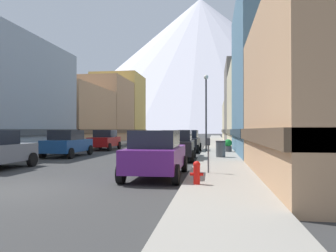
{
  "coord_description": "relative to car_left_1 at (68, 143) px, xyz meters",
  "views": [
    {
      "loc": [
        5.99,
        -8.65,
        1.8
      ],
      "look_at": [
        0.02,
        32.43,
        2.29
      ],
      "focal_mm": 34.32,
      "sensor_mm": 36.0,
      "label": 1
    }
  ],
  "objects": [
    {
      "name": "storefront_right_1",
      "position": [
        15.78,
        2.83,
        4.47
      ],
      "size": [
        9.26,
        11.57,
        11.09
      ],
      "color": "slate",
      "rests_on": "ground"
    },
    {
      "name": "car_left_2",
      "position": [
        -0.0,
        7.37,
        0.0
      ],
      "size": [
        2.23,
        4.48,
        1.78
      ],
      "color": "#9E1111",
      "rests_on": "ground"
    },
    {
      "name": "streetlamp_right",
      "position": [
        9.15,
        4.24,
        3.09
      ],
      "size": [
        0.36,
        0.36,
        5.86
      ],
      "color": "black",
      "rests_on": "sidewalk_right"
    },
    {
      "name": "storefront_left_4",
      "position": [
        -7.88,
        37.34,
        4.9
      ],
      "size": [
        8.66,
        8.82,
        11.97
      ],
      "color": "#D8B259",
      "rests_on": "ground"
    },
    {
      "name": "ground_plane",
      "position": [
        3.8,
        -11.72,
        -0.9
      ],
      "size": [
        400.0,
        400.0,
        0.0
      ],
      "primitive_type": "plane",
      "color": "#343434"
    },
    {
      "name": "mountain_backdrop",
      "position": [
        -1.78,
        248.28,
        55.04
      ],
      "size": [
        247.81,
        247.81,
        111.88
      ],
      "primitive_type": "cone",
      "color": "silver",
      "rests_on": "ground"
    },
    {
      "name": "storefront_left_3",
      "position": [
        -7.82,
        27.72,
        3.79
      ],
      "size": [
        8.53,
        9.83,
        9.72
      ],
      "color": "tan",
      "rests_on": "ground"
    },
    {
      "name": "storefront_left_2",
      "position": [
        -7.87,
        16.4,
        2.45
      ],
      "size": [
        8.64,
        12.43,
        6.96
      ],
      "color": "tan",
      "rests_on": "ground"
    },
    {
      "name": "potted_plant_1",
      "position": [
        -3.2,
        4.95,
        -0.23
      ],
      "size": [
        0.63,
        0.63,
        0.95
      ],
      "color": "#4C4C51",
      "rests_on": "sidewalk_left"
    },
    {
      "name": "car_right_0",
      "position": [
        7.6,
        -8.41,
        0.0
      ],
      "size": [
        2.1,
        4.42,
        1.78
      ],
      "color": "#591E72",
      "rests_on": "ground"
    },
    {
      "name": "potted_plant_0",
      "position": [
        10.8,
        4.24,
        -0.27
      ],
      "size": [
        0.58,
        0.58,
        0.93
      ],
      "color": "#4C4C51",
      "rests_on": "sidewalk_right"
    },
    {
      "name": "storefront_left_1",
      "position": [
        -7.63,
        3.65,
        3.46
      ],
      "size": [
        8.15,
        11.92,
        9.04
      ],
      "color": "#99A5B2",
      "rests_on": "ground"
    },
    {
      "name": "storefront_right_4",
      "position": [
        14.81,
        37.9,
        2.28
      ],
      "size": [
        7.31,
        12.61,
        6.61
      ],
      "color": "beige",
      "rests_on": "ground"
    },
    {
      "name": "car_right_1",
      "position": [
        7.6,
        -1.29,
        0.0
      ],
      "size": [
        2.17,
        4.45,
        1.78
      ],
      "color": "black",
      "rests_on": "ground"
    },
    {
      "name": "storefront_right_3",
      "position": [
        14.88,
        25.83,
        4.44
      ],
      "size": [
        7.47,
        11.0,
        11.04
      ],
      "color": "#66605B",
      "rests_on": "ground"
    },
    {
      "name": "car_driving_0",
      "position": [
        5.4,
        24.6,
        0.0
      ],
      "size": [
        2.06,
        4.4,
        1.78
      ],
      "color": "slate",
      "rests_on": "ground"
    },
    {
      "name": "parking_meter_near",
      "position": [
        9.55,
        -7.98,
        0.11
      ],
      "size": [
        0.14,
        0.1,
        1.33
      ],
      "color": "#595960",
      "rests_on": "sidewalk_right"
    },
    {
      "name": "trash_bin_right",
      "position": [
        10.15,
        -0.7,
        -0.26
      ],
      "size": [
        0.59,
        0.59,
        0.98
      ],
      "color": "#4C5156",
      "rests_on": "sidewalk_right"
    },
    {
      "name": "car_left_1",
      "position": [
        0.0,
        0.0,
        0.0
      ],
      "size": [
        2.14,
        4.44,
        1.78
      ],
      "color": "#19478C",
      "rests_on": "ground"
    },
    {
      "name": "sidewalk_left",
      "position": [
        -2.45,
        23.28,
        -0.82
      ],
      "size": [
        2.5,
        100.0,
        0.15
      ],
      "primitive_type": "cube",
      "color": "gray",
      "rests_on": "ground"
    },
    {
      "name": "sidewalk_right",
      "position": [
        10.05,
        23.28,
        -0.82
      ],
      "size": [
        2.5,
        100.0,
        0.15
      ],
      "primitive_type": "cube",
      "color": "gray",
      "rests_on": "ground"
    },
    {
      "name": "car_right_2",
      "position": [
        7.6,
        5.72,
        0.0
      ],
      "size": [
        2.11,
        4.42,
        1.78
      ],
      "color": "black",
      "rests_on": "ground"
    },
    {
      "name": "storefront_right_2",
      "position": [
        14.8,
        14.4,
        3.04
      ],
      "size": [
        7.29,
        11.41,
        8.18
      ],
      "color": "beige",
      "rests_on": "ground"
    },
    {
      "name": "fire_hydrant_near",
      "position": [
        9.25,
        -10.61,
        -0.37
      ],
      "size": [
        0.4,
        0.22,
        0.7
      ],
      "color": "red",
      "rests_on": "sidewalk_right"
    }
  ]
}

